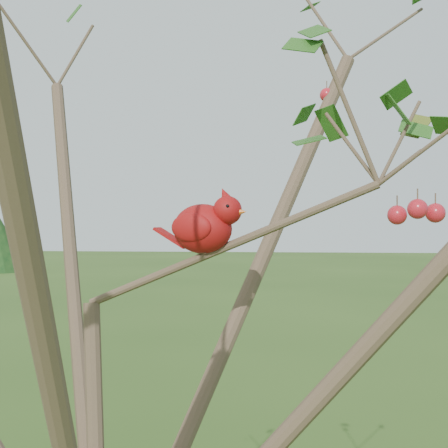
% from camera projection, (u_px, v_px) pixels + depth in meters
% --- Properties ---
extents(crabapple_tree, '(2.35, 2.05, 2.95)m').
position_uv_depth(crabapple_tree, '(109.00, 224.00, 1.21)').
color(crabapple_tree, '#493727').
rests_on(crabapple_tree, ground).
extents(cardinal, '(0.21, 0.14, 0.15)m').
position_uv_depth(cardinal, '(205.00, 226.00, 1.29)').
color(cardinal, '#9D110D').
rests_on(cardinal, ground).
extents(distant_trees, '(38.32, 10.45, 3.22)m').
position_uv_depth(distant_trees, '(294.00, 238.00, 24.49)').
color(distant_trees, '#493727').
rests_on(distant_trees, ground).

